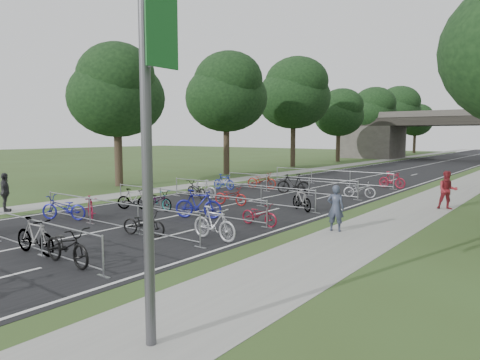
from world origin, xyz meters
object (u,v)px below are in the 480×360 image
(pedestrian_c, at_px, (5,193))
(overpass_bridge, at_px, (451,136))
(pedestrian_b, at_px, (447,190))
(pedestrian_a, at_px, (336,208))
(lamppost, at_px, (147,93))

(pedestrian_c, bearing_deg, overpass_bridge, -69.11)
(pedestrian_c, bearing_deg, pedestrian_b, -112.60)
(pedestrian_a, relative_size, pedestrian_b, 0.93)
(lamppost, xyz_separation_m, pedestrian_b, (0.87, 17.81, -3.34))
(pedestrian_c, bearing_deg, lamppost, -167.91)
(lamppost, bearing_deg, pedestrian_c, 164.32)
(lamppost, relative_size, pedestrian_b, 4.38)
(overpass_bridge, height_order, pedestrian_b, overpass_bridge)
(overpass_bridge, distance_m, pedestrian_c, 59.16)
(overpass_bridge, relative_size, pedestrian_b, 16.56)
(lamppost, distance_m, pedestrian_b, 18.14)
(pedestrian_a, bearing_deg, pedestrian_b, -117.85)
(pedestrian_a, xyz_separation_m, pedestrian_c, (-14.06, -5.75, 0.05))
(pedestrian_a, height_order, pedestrian_b, pedestrian_b)
(pedestrian_b, bearing_deg, lamppost, -114.87)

